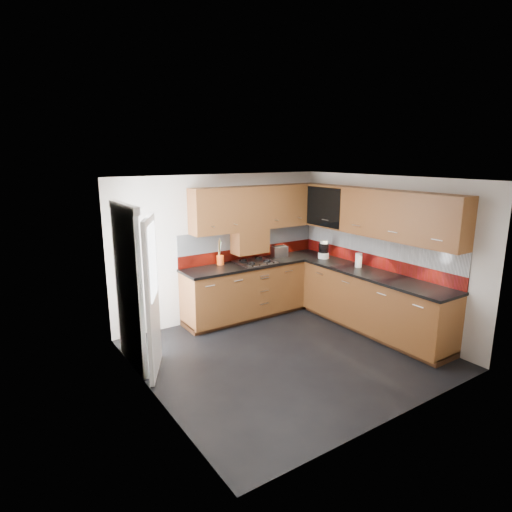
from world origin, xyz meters
TOP-DOWN VIEW (x-y plane):
  - room at (0.00, 0.00)m, footprint 4.00×3.80m
  - base_cabinets at (1.07, 0.72)m, footprint 2.70×3.20m
  - countertop at (1.05, 0.70)m, footprint 2.72×3.22m
  - backsplash at (1.28, 0.93)m, footprint 2.70×3.20m
  - upper_cabinets at (1.23, 0.78)m, footprint 2.50×3.20m
  - extractor_hood at (0.45, 1.64)m, footprint 0.60×0.33m
  - glass_cabinet at (1.71, 1.07)m, footprint 0.32×0.80m
  - back_door at (-1.78, 0.75)m, footprint 0.42×1.19m
  - gas_hob at (0.45, 1.47)m, footprint 0.60×0.53m
  - utensil_pot at (-0.10, 1.69)m, footprint 0.12×0.12m
  - toaster at (1.06, 1.61)m, footprint 0.29×0.20m
  - food_processor at (1.62, 1.07)m, footprint 0.18×0.18m
  - paper_towel at (1.67, 0.31)m, footprint 0.13×0.13m
  - orange_cloth at (1.64, 1.07)m, footprint 0.14×0.12m

SIDE VIEW (x-z plane):
  - base_cabinets at x=1.07m, z-range -0.04..0.91m
  - countertop at x=1.05m, z-range 0.90..0.94m
  - orange_cloth at x=1.64m, z-range 0.94..0.95m
  - gas_hob at x=0.45m, z-range 0.93..0.98m
  - back_door at x=-1.78m, z-range 0.01..2.05m
  - toaster at x=1.06m, z-range 0.94..1.13m
  - utensil_pot at x=-0.10m, z-range 0.82..1.25m
  - paper_towel at x=1.67m, z-range 0.94..1.17m
  - food_processor at x=1.62m, z-range 0.93..1.23m
  - backsplash at x=1.28m, z-range 0.94..1.48m
  - extractor_hood at x=0.45m, z-range 1.08..1.48m
  - room at x=0.00m, z-range 0.18..2.82m
  - upper_cabinets at x=1.23m, z-range 1.48..2.20m
  - glass_cabinet at x=1.71m, z-range 1.54..2.20m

